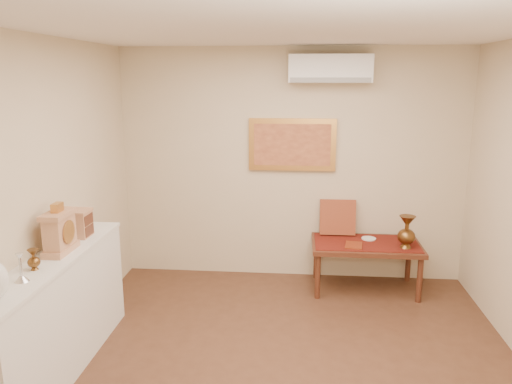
# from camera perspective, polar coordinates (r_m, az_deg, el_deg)

# --- Properties ---
(floor) EXTENTS (4.50, 4.50, 0.00)m
(floor) POSITION_cam_1_polar(r_m,az_deg,el_deg) (4.23, 3.14, -20.95)
(floor) COLOR brown
(floor) RESTS_ON ground
(ceiling) EXTENTS (4.50, 4.50, 0.00)m
(ceiling) POSITION_cam_1_polar(r_m,az_deg,el_deg) (3.52, 3.71, 18.47)
(ceiling) COLOR white
(ceiling) RESTS_ON ground
(wall_back) EXTENTS (4.00, 0.02, 2.70)m
(wall_back) POSITION_cam_1_polar(r_m,az_deg,el_deg) (5.85, 4.13, 3.03)
(wall_back) COLOR beige
(wall_back) RESTS_ON ground
(wall_left) EXTENTS (0.02, 4.50, 2.70)m
(wall_left) POSITION_cam_1_polar(r_m,az_deg,el_deg) (4.21, -24.95, -2.14)
(wall_left) COLOR beige
(wall_left) RESTS_ON ground
(candlestick) EXTENTS (0.10, 0.10, 0.20)m
(candlestick) POSITION_cam_1_polar(r_m,az_deg,el_deg) (3.83, -25.30, -7.81)
(candlestick) COLOR silver
(candlestick) RESTS_ON display_ledge
(brass_urn_small) EXTENTS (0.09, 0.09, 0.21)m
(brass_urn_small) POSITION_cam_1_polar(r_m,az_deg,el_deg) (4.02, -24.10, -6.74)
(brass_urn_small) COLOR brown
(brass_urn_small) RESTS_ON display_ledge
(table_cloth) EXTENTS (1.14, 0.59, 0.01)m
(table_cloth) POSITION_cam_1_polar(r_m,az_deg,el_deg) (5.73, 12.48, -5.68)
(table_cloth) COLOR #601810
(table_cloth) RESTS_ON low_table
(brass_urn_tall) EXTENTS (0.19, 0.19, 0.43)m
(brass_urn_tall) POSITION_cam_1_polar(r_m,az_deg,el_deg) (5.61, 16.86, -4.00)
(brass_urn_tall) COLOR brown
(brass_urn_tall) RESTS_ON table_cloth
(plate) EXTENTS (0.16, 0.16, 0.01)m
(plate) POSITION_cam_1_polar(r_m,az_deg,el_deg) (5.85, 12.76, -5.21)
(plate) COLOR white
(plate) RESTS_ON table_cloth
(menu) EXTENTS (0.22, 0.27, 0.01)m
(menu) POSITION_cam_1_polar(r_m,az_deg,el_deg) (5.59, 11.11, -5.98)
(menu) COLOR maroon
(menu) RESTS_ON table_cloth
(cushion) EXTENTS (0.41, 0.18, 0.42)m
(cushion) POSITION_cam_1_polar(r_m,az_deg,el_deg) (5.91, 9.31, -2.85)
(cushion) COLOR maroon
(cushion) RESTS_ON table_cloth
(display_ledge) EXTENTS (0.37, 2.02, 0.98)m
(display_ledge) POSITION_cam_1_polar(r_m,az_deg,el_deg) (4.42, -21.84, -13.05)
(display_ledge) COLOR silver
(display_ledge) RESTS_ON floor
(mantel_clock) EXTENTS (0.17, 0.36, 0.41)m
(mantel_clock) POSITION_cam_1_polar(r_m,az_deg,el_deg) (4.30, -21.52, -4.23)
(mantel_clock) COLOR tan
(mantel_clock) RESTS_ON display_ledge
(wooden_chest) EXTENTS (0.16, 0.21, 0.24)m
(wooden_chest) POSITION_cam_1_polar(r_m,az_deg,el_deg) (4.67, -19.39, -3.39)
(wooden_chest) COLOR tan
(wooden_chest) RESTS_ON display_ledge
(low_table) EXTENTS (1.20, 0.70, 0.55)m
(low_table) POSITION_cam_1_polar(r_m,az_deg,el_deg) (5.75, 12.45, -6.33)
(low_table) COLOR #532819
(low_table) RESTS_ON floor
(painting) EXTENTS (1.00, 0.06, 0.60)m
(painting) POSITION_cam_1_polar(r_m,az_deg,el_deg) (5.78, 4.16, 5.42)
(painting) COLOR #C3863E
(painting) RESTS_ON wall_back
(ac_unit) EXTENTS (0.90, 0.25, 0.30)m
(ac_unit) POSITION_cam_1_polar(r_m,az_deg,el_deg) (5.63, 8.48, 13.77)
(ac_unit) COLOR white
(ac_unit) RESTS_ON wall_back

